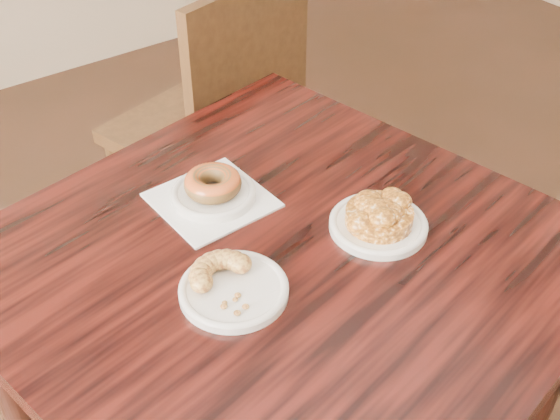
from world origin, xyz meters
TOP-DOWN VIEW (x-y plane):
  - cafe_table at (-0.29, 0.30)m, footprint 0.96×0.96m
  - chair_far at (0.02, 1.09)m, footprint 0.55×0.55m
  - napkin at (-0.31, 0.47)m, footprint 0.18×0.18m
  - plate_donut at (-0.30, 0.48)m, footprint 0.14×0.14m
  - plate_cruller at (-0.40, 0.27)m, footprint 0.16×0.16m
  - plate_fritter at (-0.13, 0.26)m, footprint 0.16×0.16m
  - glazed_donut at (-0.30, 0.48)m, footprint 0.10×0.10m
  - apple_fritter at (-0.13, 0.26)m, footprint 0.15×0.15m
  - cruller_fragment at (-0.40, 0.27)m, footprint 0.11×0.11m

SIDE VIEW (x-z plane):
  - cafe_table at x=-0.29m, z-range 0.00..0.75m
  - chair_far at x=0.02m, z-range 0.00..0.90m
  - napkin at x=-0.31m, z-range 0.75..0.75m
  - plate_cruller at x=-0.40m, z-range 0.75..0.76m
  - plate_fritter at x=-0.13m, z-range 0.75..0.76m
  - plate_donut at x=-0.30m, z-range 0.75..0.77m
  - cruller_fragment at x=-0.40m, z-range 0.76..0.79m
  - apple_fritter at x=-0.13m, z-range 0.76..0.80m
  - glazed_donut at x=-0.30m, z-range 0.77..0.80m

